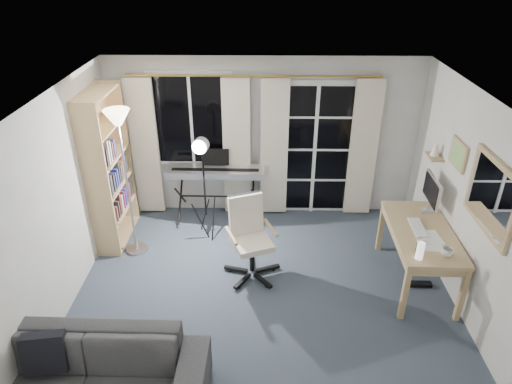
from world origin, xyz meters
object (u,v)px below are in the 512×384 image
torchiere_lamp (121,141)px  mug (447,251)px  studio_light (202,158)px  office_chair (249,230)px  desk (421,237)px  keyboard_piano (216,173)px  sofa (77,370)px  bookshelf (106,173)px  monitor (432,191)px

torchiere_lamp → mug: 3.97m
studio_light → office_chair: bearing=-37.6°
desk → keyboard_piano: bearing=152.3°
keyboard_piano → sofa: bearing=-105.3°
bookshelf → studio_light: bearing=0.7°
torchiere_lamp → sofa: 2.67m
office_chair → sofa: bearing=-147.2°
keyboard_piano → sofa: keyboard_piano is taller
studio_light → desk: (2.70, -0.92, -0.60)m
keyboard_piano → desk: keyboard_piano is taller
studio_light → mug: studio_light is taller
keyboard_piano → office_chair: 1.37m
office_chair → mug: (2.17, -0.69, 0.20)m
studio_light → sofa: size_ratio=0.69×
torchiere_lamp → bookshelf: bearing=139.6°
bookshelf → monitor: 4.23m
sofa → monitor: bearing=32.1°
bookshelf → mug: size_ratio=17.41×
studio_light → monitor: size_ratio=2.89×
torchiere_lamp → sofa: torchiere_lamp is taller
torchiere_lamp → keyboard_piano: size_ratio=1.41×
torchiere_lamp → monitor: bearing=-2.2°
office_chair → mug: bearing=-38.9°
desk → studio_light: bearing=162.7°
keyboard_piano → bookshelf: bearing=-159.0°
mug → office_chair: bearing=162.2°
desk → mug: mug is taller
monitor → studio_light: bearing=172.3°
desk → sofa: size_ratio=0.63×
torchiere_lamp → studio_light: bearing=19.2°
studio_light → monitor: bearing=2.1°
torchiere_lamp → mug: bearing=-16.4°
monitor → mug: monitor is taller
keyboard_piano → torchiere_lamp: bearing=-140.2°
keyboard_piano → studio_light: studio_light is taller
desk → torchiere_lamp: bearing=172.2°
torchiere_lamp → desk: size_ratio=1.42×
bookshelf → studio_light: 1.33m
bookshelf → office_chair: bearing=-19.9°
monitor → office_chair: bearing=-172.0°
bookshelf → keyboard_piano: 1.54m
mug → sofa: (-3.62, -1.30, -0.37)m
torchiere_lamp → sofa: (0.11, -2.40, -1.18)m
torchiere_lamp → mug: (3.73, -1.10, -0.81)m
torchiere_lamp → keyboard_piano: bearing=39.1°
desk → mug: size_ratio=11.53×
studio_light → sofa: 2.95m
monitor → bookshelf: bearing=175.1°
desk → mug: bearing=-77.1°
torchiere_lamp → studio_light: size_ratio=1.29×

